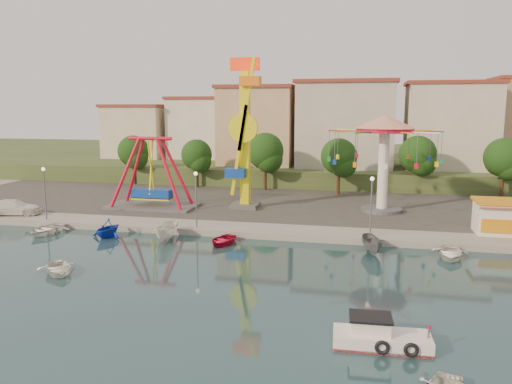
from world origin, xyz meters
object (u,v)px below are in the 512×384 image
(van, at_px, (14,207))
(kamikaze_tower, at_px, (245,137))
(cabin_motorboat, at_px, (379,338))
(pirate_ship_ride, at_px, (151,174))
(wave_swinger, at_px, (384,142))
(rowboat_a, at_px, (58,268))

(van, bearing_deg, kamikaze_tower, -84.42)
(cabin_motorboat, xyz_separation_m, van, (-37.01, 20.87, 0.95))
(kamikaze_tower, bearing_deg, pirate_ship_ride, -170.10)
(pirate_ship_ride, relative_size, cabin_motorboat, 2.07)
(wave_swinger, height_order, van, wave_swinger)
(wave_swinger, bearing_deg, rowboat_a, -133.43)
(cabin_motorboat, bearing_deg, rowboat_a, 160.70)
(kamikaze_tower, height_order, cabin_motorboat, kamikaze_tower)
(rowboat_a, bearing_deg, van, 94.23)
(pirate_ship_ride, height_order, wave_swinger, wave_swinger)
(pirate_ship_ride, height_order, cabin_motorboat, pirate_ship_ride)
(rowboat_a, bearing_deg, pirate_ship_ride, 54.23)
(pirate_ship_ride, height_order, van, pirate_ship_ride)
(cabin_motorboat, relative_size, van, 0.88)
(van, bearing_deg, rowboat_a, -149.10)
(kamikaze_tower, relative_size, cabin_motorboat, 3.41)
(pirate_ship_ride, bearing_deg, rowboat_a, -84.19)
(rowboat_a, bearing_deg, wave_swinger, 4.99)
(pirate_ship_ride, distance_m, kamikaze_tower, 11.37)
(cabin_motorboat, bearing_deg, pirate_ship_ride, 128.36)
(wave_swinger, xyz_separation_m, cabin_motorboat, (-0.90, -30.91, -7.75))
(pirate_ship_ride, bearing_deg, cabin_motorboat, -48.62)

